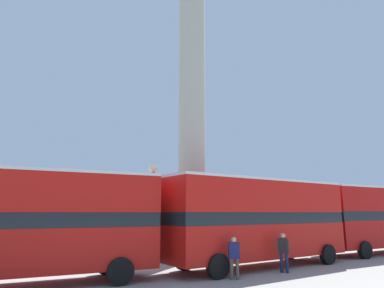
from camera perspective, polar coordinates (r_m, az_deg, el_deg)
ground_plane at (r=21.88m, az=0.00°, el=-18.22°), size 200.00×200.00×0.00m
monument_column at (r=22.43m, az=0.00°, el=3.11°), size 5.45×5.45×23.57m
bus_a at (r=26.55m, az=28.65°, el=-10.55°), size 10.35×2.97×4.26m
bus_b at (r=17.83m, az=11.03°, el=-11.99°), size 10.44×3.35×4.26m
bus_c at (r=14.35m, az=-27.20°, el=-11.31°), size 10.45×3.49×4.19m
equestrian_statue at (r=33.75m, az=14.28°, el=-12.93°), size 3.99×3.09×5.64m
street_lamp at (r=17.98m, az=-6.55°, el=-8.94°), size 0.51×0.51×5.19m
pedestrian_near_lamp at (r=14.55m, az=7.04°, el=-18.02°), size 0.47×0.34×1.65m
pedestrian_by_plinth at (r=16.55m, az=15.01°, el=-16.75°), size 0.38×0.48×1.71m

